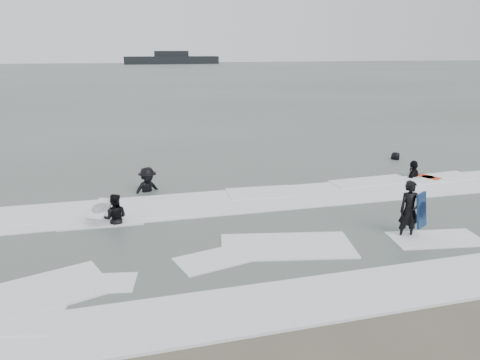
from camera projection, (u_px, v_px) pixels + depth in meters
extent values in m
plane|color=brown|center=(297.00, 288.00, 10.30)|extent=(320.00, 320.00, 0.00)
plane|color=#47544C|center=(136.00, 76.00, 84.76)|extent=(320.00, 320.00, 0.00)
imported|color=black|center=(407.00, 238.00, 12.96)|extent=(0.65, 0.47, 1.68)
imported|color=black|center=(116.00, 225.00, 13.94)|extent=(0.83, 0.69, 1.52)
imported|color=black|center=(148.00, 193.00, 16.97)|extent=(1.35, 1.09, 1.82)
imported|color=black|center=(413.00, 179.00, 18.80)|extent=(1.19, 1.04, 1.93)
imported|color=black|center=(395.00, 160.00, 21.91)|extent=(0.89, 0.75, 1.55)
cube|color=white|center=(308.00, 300.00, 9.73)|extent=(30.03, 2.32, 0.07)
cube|color=white|center=(233.00, 202.00, 15.87)|extent=(30.00, 2.60, 0.09)
cube|color=black|center=(172.00, 60.00, 149.46)|extent=(29.77, 5.32, 2.34)
cube|color=black|center=(171.00, 54.00, 148.91)|extent=(10.63, 3.19, 1.70)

